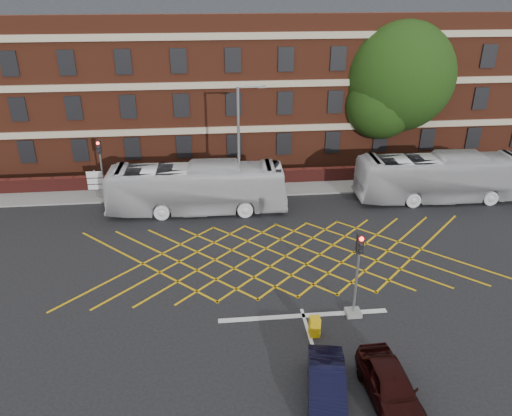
{
  "coord_description": "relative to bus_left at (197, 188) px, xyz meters",
  "views": [
    {
      "loc": [
        -4.15,
        -22.24,
        14.48
      ],
      "look_at": [
        -1.73,
        1.5,
        3.35
      ],
      "focal_mm": 35.0,
      "sensor_mm": 36.0,
      "label": 1
    }
  ],
  "objects": [
    {
      "name": "street_lamp",
      "position": [
        2.91,
        0.38,
        1.14
      ],
      "size": [
        2.25,
        1.0,
        8.3
      ],
      "color": "slate",
      "rests_on": "ground"
    },
    {
      "name": "utility_cabinet",
      "position": [
        5.16,
        -13.54,
        -1.18
      ],
      "size": [
        0.46,
        0.42,
        0.96
      ],
      "primitive_type": "cube",
      "color": "gold",
      "rests_on": "ground"
    },
    {
      "name": "bus_left",
      "position": [
        0.0,
        0.0,
        0.0
      ],
      "size": [
        12.01,
        3.2,
        3.32
      ],
      "primitive_type": "imported",
      "rotation": [
        0.0,
        0.0,
        1.54
      ],
      "color": "silver",
      "rests_on": "ground"
    },
    {
      "name": "car_maroon",
      "position": [
        7.18,
        -17.49,
        -0.95
      ],
      "size": [
        1.79,
        4.19,
        1.41
      ],
      "primitive_type": "imported",
      "rotation": [
        0.0,
        0.0,
        0.03
      ],
      "color": "black",
      "rests_on": "ground"
    },
    {
      "name": "traffic_light_far",
      "position": [
        -6.64,
        2.87,
        0.1
      ],
      "size": [
        0.7,
        0.7,
        4.27
      ],
      "color": "slate",
      "rests_on": "ground"
    },
    {
      "name": "ground",
      "position": [
        4.96,
        -8.62,
        -1.66
      ],
      "size": [
        120.0,
        120.0,
        0.0
      ],
      "primitive_type": "plane",
      "color": "black",
      "rests_on": "ground"
    },
    {
      "name": "bus_right",
      "position": [
        17.05,
        0.2,
        0.0
      ],
      "size": [
        12.04,
        3.21,
        3.33
      ],
      "primitive_type": "imported",
      "rotation": [
        0.0,
        0.0,
        1.54
      ],
      "color": "#B8B8BC",
      "rests_on": "ground"
    },
    {
      "name": "deciduous_tree",
      "position": [
        16.16,
        8.34,
        4.99
      ],
      "size": [
        8.91,
        8.91,
        11.72
      ],
      "color": "black",
      "rests_on": "ground"
    },
    {
      "name": "car_navy",
      "position": [
        4.84,
        -17.18,
        -1.01
      ],
      "size": [
        2.07,
        4.12,
        1.29
      ],
      "primitive_type": "imported",
      "rotation": [
        0.0,
        0.0,
        -0.19
      ],
      "color": "black",
      "rests_on": "ground"
    },
    {
      "name": "boundary_wall",
      "position": [
        4.96,
        4.38,
        -1.11
      ],
      "size": [
        56.0,
        0.5,
        1.1
      ],
      "primitive_type": "cube",
      "color": "#511915",
      "rests_on": "ground"
    },
    {
      "name": "stop_line",
      "position": [
        4.96,
        -12.12,
        -1.65
      ],
      "size": [
        8.0,
        0.3,
        0.02
      ],
      "primitive_type": "cube",
      "color": "silver",
      "rests_on": "ground"
    },
    {
      "name": "far_pavement",
      "position": [
        4.96,
        3.38,
        -1.6
      ],
      "size": [
        60.0,
        3.0,
        0.12
      ],
      "primitive_type": "cube",
      "color": "slate",
      "rests_on": "ground"
    },
    {
      "name": "direction_signs",
      "position": [
        -7.14,
        2.64,
        -0.28
      ],
      "size": [
        1.1,
        0.16,
        2.2
      ],
      "color": "gray",
      "rests_on": "ground"
    },
    {
      "name": "box_junction_hatching",
      "position": [
        4.96,
        -6.62,
        -1.65
      ],
      "size": [
        8.22,
        8.22,
        0.02
      ],
      "primitive_type": "cube",
      "rotation": [
        0.0,
        0.0,
        0.79
      ],
      "color": "#CC990C",
      "rests_on": "ground"
    },
    {
      "name": "traffic_light_near",
      "position": [
        7.3,
        -12.26,
        0.1
      ],
      "size": [
        0.7,
        0.7,
        4.27
      ],
      "color": "slate",
      "rests_on": "ground"
    },
    {
      "name": "victorian_building",
      "position": [
        5.2,
        13.38,
        6.18
      ],
      "size": [
        51.0,
        12.17,
        20.4
      ],
      "color": "#5D2717",
      "rests_on": "ground"
    }
  ]
}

